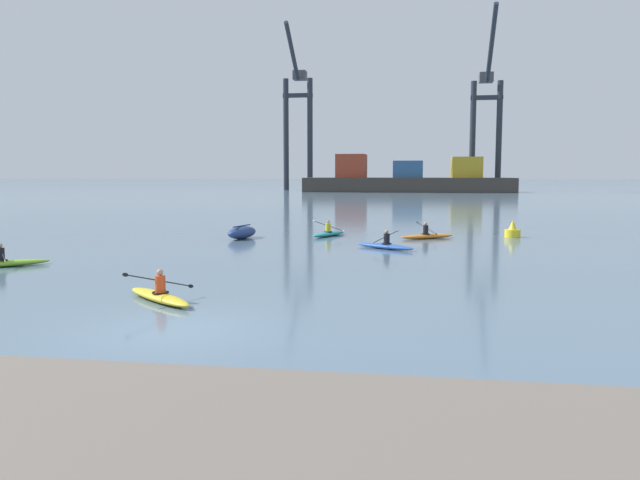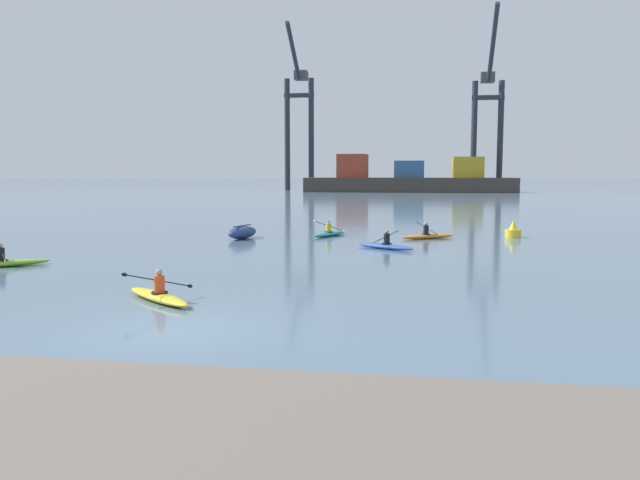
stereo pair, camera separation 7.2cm
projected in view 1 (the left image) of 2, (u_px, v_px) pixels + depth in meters
name	position (u px, v px, depth m)	size (l,w,h in m)	color
ground_plane	(173.00, 331.00, 14.73)	(800.00, 800.00, 0.00)	slate
container_barge	(407.00, 180.00, 124.80)	(41.19, 9.92, 7.50)	#38332D
gantry_crane_west	(298.00, 114.00, 137.30)	(6.58, 16.16, 33.90)	#232833
gantry_crane_west_mid	(487.00, 113.00, 127.61)	(6.46, 16.80, 34.84)	#232833
capsized_dinghy	(242.00, 232.00, 35.54)	(1.65, 2.78, 0.76)	navy
channel_buoy	(513.00, 231.00, 36.27)	(0.90, 0.90, 1.00)	yellow
kayak_orange	(427.00, 236.00, 35.51)	(3.22, 2.28, 0.95)	orange
kayak_blue	(385.00, 245.00, 30.70)	(3.15, 2.41, 0.95)	#2856B2
kayak_yellow	(159.00, 295.00, 18.13)	(2.98, 2.65, 0.97)	yellow
kayak_lime	(4.00, 263.00, 24.81)	(2.95, 2.70, 0.95)	#7ABC2D
kayak_teal	(329.00, 233.00, 36.93)	(2.07, 3.36, 0.95)	teal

